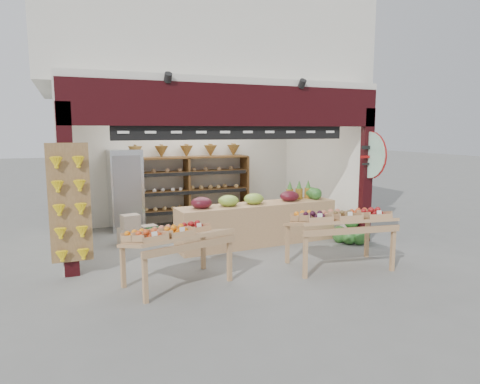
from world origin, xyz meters
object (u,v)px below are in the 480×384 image
object	(u,v)px
back_shelving	(187,175)
display_table_right	(340,219)
refrigerator	(126,190)
watermelon_pile	(351,233)
cardboard_stack	(140,231)
mid_counter	(257,222)
display_table_left	(170,236)

from	to	relation	value
back_shelving	display_table_right	xyz separation A→B (m)	(1.42, -4.19, -0.35)
refrigerator	watermelon_pile	size ratio (longest dim) A/B	2.49
cardboard_stack	watermelon_pile	bearing A→B (deg)	-22.56
mid_counter	back_shelving	bearing A→B (deg)	107.87
refrigerator	display_table_right	xyz separation A→B (m)	(2.87, -4.08, -0.10)
back_shelving	watermelon_pile	distance (m)	4.04
mid_counter	display_table_right	distance (m)	1.94
cardboard_stack	display_table_left	world-z (taller)	display_table_left
display_table_left	display_table_right	size ratio (longest dim) A/B	0.96
cardboard_stack	refrigerator	bearing A→B (deg)	94.66
back_shelving	display_table_left	distance (m)	4.22
back_shelving	refrigerator	bearing A→B (deg)	-175.94
mid_counter	watermelon_pile	xyz separation A→B (m)	(1.79, -0.57, -0.26)
refrigerator	display_table_right	bearing A→B (deg)	-56.99
back_shelving	watermelon_pile	xyz separation A→B (m)	(2.56, -2.96, -0.97)
back_shelving	watermelon_pile	world-z (taller)	back_shelving
refrigerator	mid_counter	world-z (taller)	refrigerator
back_shelving	display_table_right	bearing A→B (deg)	-71.22
display_table_left	watermelon_pile	xyz separation A→B (m)	(3.89, 1.02, -0.55)
refrigerator	mid_counter	distance (m)	3.22
refrigerator	display_table_left	distance (m)	3.89
back_shelving	cardboard_stack	bearing A→B (deg)	-135.25
refrigerator	cardboard_stack	distance (m)	1.42
mid_counter	display_table_right	xyz separation A→B (m)	(0.65, -1.80, 0.36)
cardboard_stack	mid_counter	size ratio (longest dim) A/B	0.30
refrigerator	watermelon_pile	bearing A→B (deg)	-37.59
cardboard_stack	mid_counter	bearing A→B (deg)	-26.42
display_table_left	display_table_right	bearing A→B (deg)	-4.19
refrigerator	display_table_right	distance (m)	4.99
mid_counter	cardboard_stack	bearing A→B (deg)	153.58
mid_counter	watermelon_pile	distance (m)	1.90
refrigerator	display_table_left	xyz separation A→B (m)	(0.13, -3.88, -0.17)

